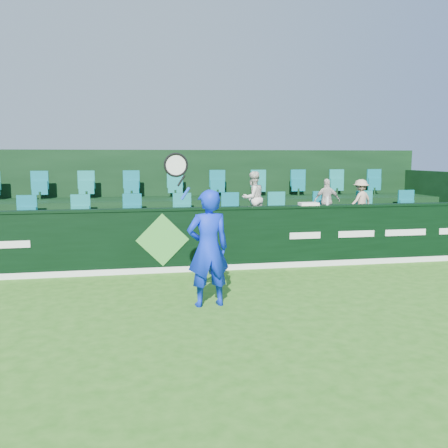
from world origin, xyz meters
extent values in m
plane|color=#2A6A19|center=(0.00, 0.00, 0.00)|extent=(60.00, 60.00, 0.00)
cube|color=black|center=(0.00, 4.00, 0.65)|extent=(16.00, 0.20, 1.30)
cube|color=black|center=(0.00, 4.00, 1.32)|extent=(16.00, 0.24, 0.05)
cube|color=white|center=(0.00, 3.89, 0.06)|extent=(16.00, 0.02, 0.12)
cube|color=green|center=(0.00, 3.88, 0.70)|extent=(1.10, 0.02, 1.10)
cube|color=white|center=(-3.10, 3.89, 0.70)|extent=(1.00, 0.01, 0.14)
cube|color=white|center=(3.10, 3.89, 0.70)|extent=(0.70, 0.01, 0.14)
cube|color=white|center=(4.30, 3.89, 0.70)|extent=(0.85, 0.01, 0.14)
cube|color=white|center=(5.50, 3.89, 0.70)|extent=(1.00, 0.01, 0.14)
cube|color=black|center=(0.00, 5.10, 0.40)|extent=(16.00, 2.00, 0.80)
cube|color=black|center=(0.00, 7.00, 0.65)|extent=(16.00, 1.80, 1.30)
cube|color=black|center=(0.00, 8.00, 1.30)|extent=(16.00, 0.20, 2.60)
cube|color=black|center=(7.90, 6.00, 1.00)|extent=(0.20, 4.00, 2.00)
cube|color=#177B77|center=(0.00, 5.50, 1.10)|extent=(13.50, 0.50, 0.60)
cube|color=#177B77|center=(0.00, 7.30, 1.60)|extent=(13.50, 0.50, 0.60)
imported|color=#0C29D6|center=(0.57, 1.46, 0.95)|extent=(0.74, 0.53, 1.89)
cylinder|color=#143FBF|center=(0.20, 1.36, 1.84)|extent=(0.16, 0.04, 0.21)
cylinder|color=black|center=(0.14, 1.36, 2.04)|extent=(0.14, 0.03, 0.19)
torus|color=black|center=(0.06, 1.36, 2.28)|extent=(0.52, 0.04, 0.52)
cylinder|color=silver|center=(0.06, 1.36, 2.28)|extent=(0.43, 0.01, 0.43)
imported|color=silver|center=(2.23, 5.12, 1.43)|extent=(0.76, 0.69, 1.26)
imported|color=beige|center=(4.09, 5.12, 1.34)|extent=(0.65, 0.33, 1.08)
imported|color=#C6AB8B|center=(4.98, 5.12, 1.33)|extent=(0.78, 0.63, 1.05)
cube|color=white|center=(3.21, 4.00, 1.38)|extent=(0.41, 0.27, 0.06)
cylinder|color=silver|center=(3.64, 4.00, 1.44)|extent=(0.06, 0.06, 0.19)
camera|label=1|loc=(-0.64, -6.34, 2.41)|focal=40.00mm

